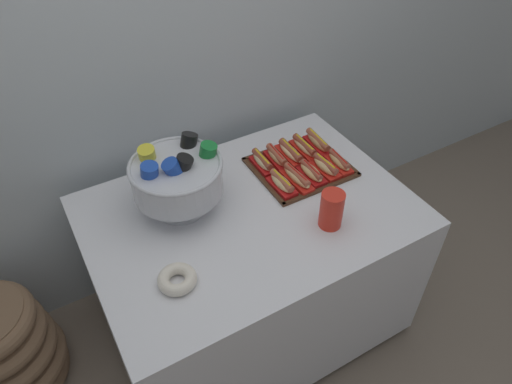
% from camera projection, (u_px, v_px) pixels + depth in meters
% --- Properties ---
extents(ground_plane, '(10.00, 10.00, 0.00)m').
position_uv_depth(ground_plane, '(251.00, 317.00, 2.41)').
color(ground_plane, '#7A6B5B').
extents(back_wall, '(6.00, 0.10, 2.60)m').
position_uv_depth(back_wall, '(177.00, 31.00, 1.94)').
color(back_wall, '#B2BCC1').
rests_on(back_wall, ground_plane).
extents(buffet_table, '(1.31, 0.93, 0.77)m').
position_uv_depth(buffet_table, '(250.00, 267.00, 2.14)').
color(buffet_table, silver).
rests_on(buffet_table, ground_plane).
extents(floor_vase, '(0.48, 0.48, 1.04)m').
position_uv_depth(floor_vase, '(3.00, 350.00, 2.01)').
color(floor_vase, brown).
rests_on(floor_vase, ground_plane).
extents(serving_tray, '(0.41, 0.36, 0.01)m').
position_uv_depth(serving_tray, '(300.00, 167.00, 2.10)').
color(serving_tray, '#472B19').
rests_on(serving_tray, buffet_table).
extents(hot_dog_0, '(0.07, 0.15, 0.06)m').
position_uv_depth(hot_dog_0, '(282.00, 183.00, 1.97)').
color(hot_dog_0, red).
rests_on(hot_dog_0, serving_tray).
extents(hot_dog_1, '(0.07, 0.18, 0.06)m').
position_uv_depth(hot_dog_1, '(297.00, 178.00, 1.99)').
color(hot_dog_1, red).
rests_on(hot_dog_1, serving_tray).
extents(hot_dog_2, '(0.07, 0.16, 0.06)m').
position_uv_depth(hot_dog_2, '(311.00, 173.00, 2.02)').
color(hot_dog_2, '#B21414').
rests_on(hot_dog_2, serving_tray).
extents(hot_dog_3, '(0.08, 0.16, 0.06)m').
position_uv_depth(hot_dog_3, '(325.00, 167.00, 2.05)').
color(hot_dog_3, red).
rests_on(hot_dog_3, serving_tray).
extents(hot_dog_4, '(0.07, 0.16, 0.06)m').
position_uv_depth(hot_dog_4, '(339.00, 162.00, 2.08)').
color(hot_dog_4, red).
rests_on(hot_dog_4, serving_tray).
extents(hot_dog_5, '(0.06, 0.15, 0.06)m').
position_uv_depth(hot_dog_5, '(262.00, 162.00, 2.07)').
color(hot_dog_5, red).
rests_on(hot_dog_5, serving_tray).
extents(hot_dog_6, '(0.06, 0.16, 0.06)m').
position_uv_depth(hot_dog_6, '(277.00, 157.00, 2.10)').
color(hot_dog_6, red).
rests_on(hot_dog_6, serving_tray).
extents(hot_dog_7, '(0.07, 0.19, 0.06)m').
position_uv_depth(hot_dog_7, '(291.00, 152.00, 2.13)').
color(hot_dog_7, red).
rests_on(hot_dog_7, serving_tray).
extents(hot_dog_8, '(0.06, 0.18, 0.06)m').
position_uv_depth(hot_dog_8, '(304.00, 147.00, 2.16)').
color(hot_dog_8, red).
rests_on(hot_dog_8, serving_tray).
extents(hot_dog_9, '(0.07, 0.18, 0.06)m').
position_uv_depth(hot_dog_9, '(318.00, 142.00, 2.18)').
color(hot_dog_9, red).
rests_on(hot_dog_9, serving_tray).
extents(punch_bowl, '(0.36, 0.36, 0.28)m').
position_uv_depth(punch_bowl, '(177.00, 176.00, 1.81)').
color(punch_bowl, silver).
rests_on(punch_bowl, buffet_table).
extents(cup_stack, '(0.09, 0.09, 0.16)m').
position_uv_depth(cup_stack, '(331.00, 210.00, 1.79)').
color(cup_stack, red).
rests_on(cup_stack, buffet_table).
extents(donut, '(0.14, 0.14, 0.04)m').
position_uv_depth(donut, '(177.00, 279.00, 1.61)').
color(donut, silver).
rests_on(donut, buffet_table).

